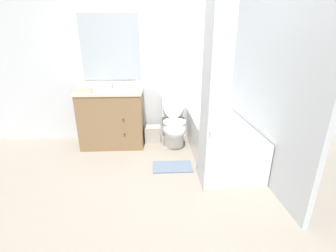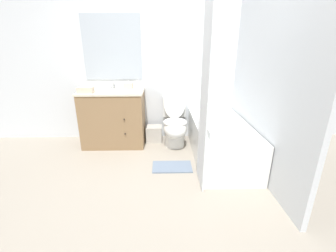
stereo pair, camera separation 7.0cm
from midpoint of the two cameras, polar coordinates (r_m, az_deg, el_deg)
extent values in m
plane|color=gray|center=(2.41, -1.23, -17.41)|extent=(14.00, 14.00, 0.00)
cube|color=silver|center=(3.57, -1.50, 16.47)|extent=(8.00, 0.05, 2.50)
cube|color=#B2BCC6|center=(3.61, -13.45, 18.76)|extent=(0.86, 0.01, 0.93)
cube|color=silver|center=(2.99, 22.85, 14.33)|extent=(0.05, 2.62, 2.50)
cube|color=olive|center=(3.51, -12.99, 1.81)|extent=(0.90, 0.54, 0.81)
cube|color=beige|center=(3.40, -13.53, 8.53)|extent=(0.92, 0.56, 0.03)
cylinder|color=white|center=(3.41, -13.48, 7.87)|extent=(0.30, 0.30, 0.10)
sphere|color=#382D23|center=(3.18, -10.46, 1.68)|extent=(0.02, 0.02, 0.02)
sphere|color=#382D23|center=(3.25, -10.23, -1.97)|extent=(0.02, 0.02, 0.02)
cylinder|color=silver|center=(3.58, -12.97, 9.69)|extent=(0.04, 0.04, 0.04)
cylinder|color=silver|center=(3.53, -13.18, 10.55)|extent=(0.02, 0.11, 0.09)
cylinder|color=silver|center=(3.59, -13.84, 9.68)|extent=(0.03, 0.03, 0.04)
cylinder|color=silver|center=(3.57, -12.09, 9.75)|extent=(0.03, 0.03, 0.04)
cylinder|color=white|center=(3.44, 2.31, -3.29)|extent=(0.29, 0.29, 0.22)
ellipsoid|color=white|center=(3.30, 2.42, -0.56)|extent=(0.35, 0.50, 0.26)
torus|color=white|center=(3.27, 2.44, 1.00)|extent=(0.35, 0.35, 0.04)
cube|color=white|center=(3.55, 2.13, 5.19)|extent=(0.35, 0.18, 0.32)
ellipsoid|color=white|center=(3.42, 2.26, 5.86)|extent=(0.33, 0.15, 0.47)
cube|color=white|center=(3.14, 13.65, -3.52)|extent=(0.69, 1.52, 0.49)
cube|color=#A8ADAE|center=(3.06, 14.01, 0.60)|extent=(0.57, 1.40, 0.01)
cube|color=white|center=(2.27, 10.09, 6.72)|extent=(0.02, 0.39, 1.90)
cube|color=#B7B2A8|center=(3.60, -3.03, -1.95)|extent=(0.25, 0.21, 0.25)
cube|color=beige|center=(3.50, -9.44, 10.07)|extent=(0.12, 0.11, 0.08)
ellipsoid|color=white|center=(3.49, -9.49, 10.95)|extent=(0.06, 0.03, 0.03)
cylinder|color=silver|center=(3.38, -6.91, 10.22)|extent=(0.05, 0.05, 0.13)
cylinder|color=silver|center=(3.36, -6.96, 11.57)|extent=(0.03, 0.03, 0.03)
cube|color=beige|center=(3.32, -19.62, 8.63)|extent=(0.21, 0.13, 0.08)
cube|color=white|center=(2.57, 14.54, -2.04)|extent=(0.32, 0.20, 0.08)
cube|color=slate|center=(2.89, 1.74, -10.30)|extent=(0.49, 0.29, 0.02)
camera|label=1|loc=(0.03, -89.29, 0.26)|focal=24.00mm
camera|label=2|loc=(0.03, 90.71, -0.26)|focal=24.00mm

